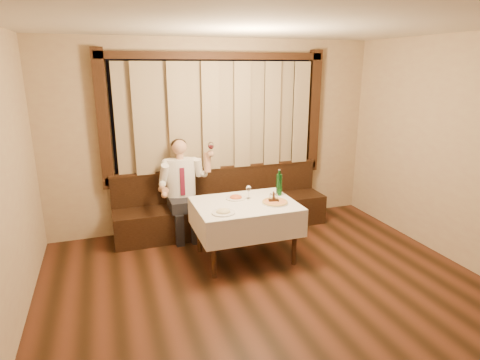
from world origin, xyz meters
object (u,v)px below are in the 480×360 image
object	(u,v)px
seated_man	(182,182)
pasta_cream	(223,210)
dining_table	(245,211)
banquette	(222,209)
cruet_caddy	(274,199)
pizza	(275,202)
pasta_red	(236,196)
green_bottle	(279,184)

from	to	relation	value
seated_man	pasta_cream	bearing A→B (deg)	-78.32
dining_table	seated_man	world-z (taller)	seated_man
banquette	cruet_caddy	world-z (taller)	banquette
pizza	pasta_red	xyz separation A→B (m)	(-0.41, 0.33, 0.02)
pasta_red	seated_man	world-z (taller)	seated_man
pasta_red	seated_man	xyz separation A→B (m)	(-0.55, 0.74, 0.04)
dining_table	pizza	xyz separation A→B (m)	(0.35, -0.14, 0.12)
pasta_red	pasta_cream	size ratio (longest dim) A/B	0.95
dining_table	seated_man	xyz separation A→B (m)	(-0.61, 0.93, 0.18)
pasta_cream	green_bottle	size ratio (longest dim) A/B	0.77
dining_table	pasta_red	world-z (taller)	pasta_red
dining_table	green_bottle	xyz separation A→B (m)	(0.53, 0.15, 0.26)
pasta_cream	green_bottle	distance (m)	0.99
pizza	banquette	bearing A→B (deg)	106.68
dining_table	pasta_cream	size ratio (longest dim) A/B	4.64
pasta_red	cruet_caddy	distance (m)	0.50
pizza	cruet_caddy	world-z (taller)	cruet_caddy
pizza	pasta_cream	world-z (taller)	pasta_cream
pizza	green_bottle	xyz separation A→B (m)	(0.18, 0.29, 0.14)
pasta_cream	cruet_caddy	bearing A→B (deg)	13.11
pizza	pasta_cream	distance (m)	0.73
green_bottle	cruet_caddy	size ratio (longest dim) A/B	2.63
banquette	green_bottle	world-z (taller)	green_bottle
cruet_caddy	seated_man	xyz separation A→B (m)	(-0.96, 1.03, 0.03)
banquette	pasta_red	world-z (taller)	banquette
banquette	pasta_red	size ratio (longest dim) A/B	12.29
dining_table	pizza	distance (m)	0.39
cruet_caddy	banquette	bearing A→B (deg)	118.57
pizza	pasta_red	bearing A→B (deg)	141.28
dining_table	pasta_red	size ratio (longest dim) A/B	4.88
dining_table	cruet_caddy	size ratio (longest dim) A/B	9.44
pasta_red	pasta_cream	xyz separation A→B (m)	(-0.31, -0.46, 0.00)
seated_man	cruet_caddy	bearing A→B (deg)	-47.12
pasta_cream	cruet_caddy	size ratio (longest dim) A/B	2.03
banquette	seated_man	xyz separation A→B (m)	(-0.61, -0.09, 0.52)
pasta_red	pasta_cream	bearing A→B (deg)	-123.91
pasta_cream	seated_man	world-z (taller)	seated_man
pizza	seated_man	size ratio (longest dim) A/B	0.24
pasta_cream	pizza	bearing A→B (deg)	10.12
banquette	cruet_caddy	distance (m)	1.27
cruet_caddy	dining_table	bearing A→B (deg)	175.35
pizza	pasta_cream	size ratio (longest dim) A/B	1.23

